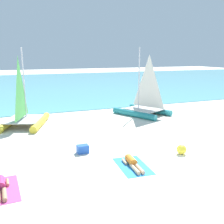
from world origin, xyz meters
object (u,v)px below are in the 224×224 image
object	(u,v)px
sailboat_teal	(144,105)
sunbather_left	(0,186)
sailboat_yellow	(24,115)
towel_middle	(133,166)
cooler_box	(83,149)
sunbather_middle	(132,162)
beach_ball	(182,149)
towel_left	(1,190)

from	to	relation	value
sailboat_teal	sunbather_left	xyz separation A→B (m)	(-9.48, -7.81, -0.58)
sailboat_yellow	towel_middle	xyz separation A→B (m)	(3.48, -7.82, -0.69)
cooler_box	sailboat_yellow	bearing A→B (deg)	109.84
sunbather_left	sunbather_middle	xyz separation A→B (m)	(4.78, 0.10, 0.00)
sailboat_yellow	cooler_box	distance (m)	6.09
sailboat_yellow	sunbather_middle	distance (m)	8.52
sunbather_left	beach_ball	distance (m)	7.33
sunbather_left	cooler_box	distance (m)	3.98
sailboat_yellow	sailboat_teal	bearing A→B (deg)	19.79
sunbather_left	towel_middle	size ratio (longest dim) A/B	0.82
sailboat_yellow	beach_ball	world-z (taller)	sailboat_yellow
towel_left	sunbather_middle	world-z (taller)	sunbather_middle
towel_left	sunbather_left	distance (m)	0.14
sunbather_left	sunbather_middle	distance (m)	4.78
beach_ball	cooler_box	size ratio (longest dim) A/B	0.85
sailboat_teal	beach_ball	xyz separation A→B (m)	(-2.16, -7.43, -0.50)
sunbather_middle	towel_left	bearing A→B (deg)	-172.88
sailboat_yellow	sunbather_left	world-z (taller)	sailboat_yellow
towel_left	sunbather_middle	size ratio (longest dim) A/B	1.21
sunbather_middle	cooler_box	distance (m)	2.50
sunbather_middle	beach_ball	distance (m)	2.56
sailboat_teal	sunbather_left	distance (m)	12.30
sailboat_yellow	towel_middle	size ratio (longest dim) A/B	2.48
sailboat_teal	towel_left	size ratio (longest dim) A/B	2.51
sailboat_yellow	towel_left	size ratio (longest dim) A/B	2.48
towel_left	towel_middle	distance (m)	4.77
towel_left	cooler_box	world-z (taller)	cooler_box
beach_ball	cooler_box	xyz separation A→B (m)	(-3.97, 1.76, -0.03)
sunbather_middle	towel_middle	bearing A→B (deg)	-90.00
sailboat_teal	towel_middle	world-z (taller)	sailboat_teal
towel_middle	cooler_box	size ratio (longest dim) A/B	3.80
beach_ball	cooler_box	distance (m)	4.34
sunbather_middle	sailboat_yellow	bearing A→B (deg)	119.36
towel_middle	towel_left	bearing A→B (deg)	-178.83
cooler_box	towel_middle	bearing A→B (deg)	-56.12
towel_left	towel_middle	size ratio (longest dim) A/B	1.00
sailboat_yellow	towel_middle	distance (m)	8.58
beach_ball	sailboat_teal	bearing A→B (deg)	73.80
towel_left	beach_ball	world-z (taller)	beach_ball
sailboat_yellow	towel_left	distance (m)	8.05
towel_left	sunbather_left	xyz separation A→B (m)	(-0.00, 0.07, 0.13)
sunbather_left	beach_ball	size ratio (longest dim) A/B	3.68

